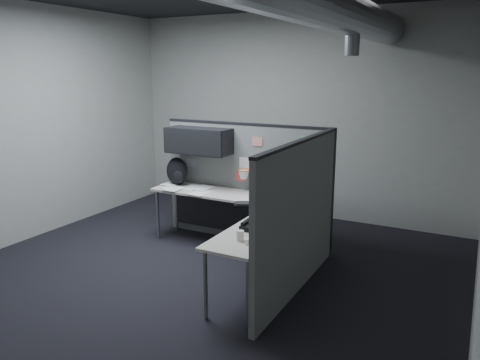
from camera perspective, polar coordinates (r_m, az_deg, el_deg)
The scene contains 12 objects.
room at distance 4.73m, azimuth 0.49°, elevation 10.69°, with size 5.62×5.62×3.22m.
partition_back at distance 6.33m, azimuth -0.92°, elevation 1.29°, with size 2.44×0.42×1.63m.
partition_right at distance 4.93m, azimuth 7.25°, elevation -4.45°, with size 0.07×2.23×1.63m.
desk at distance 5.78m, azimuth 0.03°, elevation -3.78°, with size 2.31×2.11×0.73m.
monitor at distance 5.73m, azimuth 6.16°, elevation -0.24°, with size 0.59×0.59×0.48m.
keyboard at distance 5.57m, azimuth 1.90°, elevation -2.98°, with size 0.52×0.40×0.04m.
mouse at distance 5.22m, azimuth 2.95°, elevation -4.19°, with size 0.24×0.26×0.04m.
phone at distance 4.76m, azimuth 1.28°, elevation -5.65°, with size 0.19×0.21×0.09m.
bottles at distance 4.35m, azimuth 1.62°, elevation -7.53°, with size 0.12×0.17×0.08m.
cup at distance 4.45m, azimuth 0.01°, elevation -6.80°, with size 0.07×0.07×0.10m, color beige.
papers at distance 6.43m, azimuth -6.65°, elevation -0.94°, with size 0.83×0.53×0.02m.
backpack at distance 6.60m, azimuth -7.67°, elevation 1.01°, with size 0.38×0.34×0.39m.
Camera 1 is at (2.73, -4.19, 2.31)m, focal length 35.00 mm.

